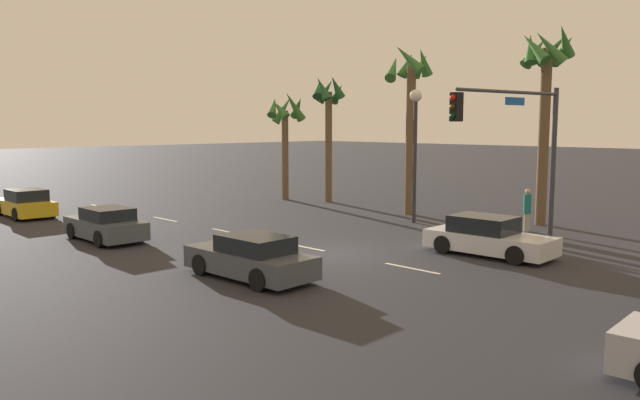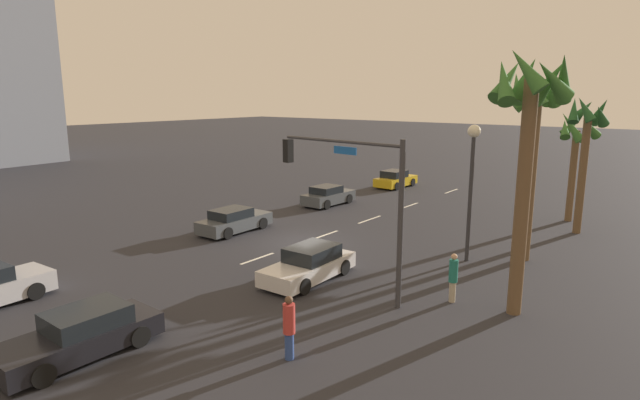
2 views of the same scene
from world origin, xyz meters
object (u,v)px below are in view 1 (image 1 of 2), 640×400
Objects in this scene: traffic_signal at (521,136)px; car_2 at (251,258)px; car_3 at (26,204)px; car_4 at (106,225)px; pedestrian_0 at (527,209)px; palm_tree_3 at (328,109)px; palm_tree_0 at (410,95)px; car_0 at (488,237)px; streetlamp at (415,130)px; palm_tree_1 at (546,78)px; palm_tree_2 at (286,120)px.

car_2 is at bearing -107.85° from traffic_signal.
traffic_signal is (20.82, 10.03, 3.46)m from car_3.
car_4 is 2.22× the size of pedestrian_0.
traffic_signal is 0.83× the size of palm_tree_3.
palm_tree_3 is (-6.49, 0.88, -0.55)m from palm_tree_0.
car_0 reaches higher than car_4.
car_0 is at bearing -37.02° from palm_tree_0.
car_2 is 0.51× the size of palm_tree_0.
traffic_signal is 6.53m from streetlamp.
streetlamp is 0.83× the size of palm_tree_3.
palm_tree_1 reaches higher than palm_tree_0.
palm_tree_0 is (-4.78, 13.95, 5.34)m from car_2.
palm_tree_3 is at bearing 99.41° from car_4.
car_0 is 2.44× the size of pedestrian_0.
car_3 is at bearing -140.80° from palm_tree_1.
streetlamp is at bearing 64.63° from car_4.
palm_tree_0 is at bearing 142.98° from car_0.
car_3 is 14.98m from palm_tree_2.
pedestrian_0 is 0.28× the size of palm_tree_2.
car_0 is 1.09× the size of car_3.
palm_tree_0 reaches higher than palm_tree_3.
traffic_signal reaches higher than car_0.
palm_tree_2 is (-17.09, 3.86, 0.71)m from traffic_signal.
pedestrian_0 is at bearing 52.06° from car_4.
palm_tree_1 is (6.25, 1.58, 0.60)m from palm_tree_0.
pedestrian_0 is at bearing -79.26° from palm_tree_1.
streetlamp reaches higher than car_2.
palm_tree_2 is (-17.10, 5.97, 4.18)m from car_0.
palm_tree_2 is (-9.09, -0.07, -1.15)m from palm_tree_0.
palm_tree_2 is at bearing 109.88° from car_4.
traffic_signal is 4.84m from pedestrian_0.
car_3 is at bearing -179.97° from car_2.
traffic_signal is at bearing 72.15° from car_2.
car_4 is 16.14m from traffic_signal.
car_4 is at bearing -80.59° from palm_tree_3.
palm_tree_0 is at bearing 47.46° from car_3.
palm_tree_0 is at bearing 0.42° from palm_tree_2.
car_3 is at bearing -154.26° from traffic_signal.
car_3 is 23.37m from traffic_signal.
palm_tree_1 is at bearing 3.16° from palm_tree_3.
pedestrian_0 is at bearing -4.24° from palm_tree_0.
traffic_signal reaches higher than pedestrian_0.
car_0 is 4.06m from traffic_signal.
palm_tree_3 is (-14.49, 6.92, 4.78)m from car_0.
traffic_signal is at bearing -12.73° from palm_tree_2.
car_2 is 15.68m from palm_tree_0.
streetlamp reaches higher than car_3.
traffic_signal is 6.29m from palm_tree_1.
palm_tree_3 is at bearing 127.21° from car_2.
car_3 is at bearing -145.30° from pedestrian_0.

